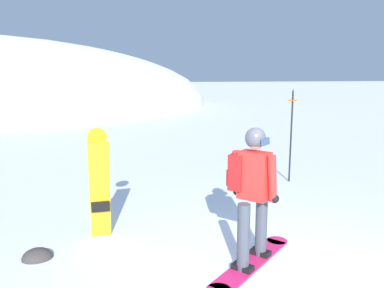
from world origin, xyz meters
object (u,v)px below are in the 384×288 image
(snowboarder_main, at_px, (252,192))
(piste_marker_near, at_px, (291,129))
(rock_mid, at_px, (240,158))
(spare_snowboard, at_px, (100,186))
(rock_dark, at_px, (37,258))

(snowboarder_main, xyz_separation_m, piste_marker_near, (2.40, 3.25, 0.25))
(snowboarder_main, bearing_deg, piste_marker_near, 53.57)
(snowboarder_main, relative_size, piste_marker_near, 0.83)
(rock_mid, bearing_deg, spare_snowboard, -131.05)
(snowboarder_main, height_order, spare_snowboard, snowboarder_main)
(rock_dark, relative_size, rock_mid, 0.61)
(snowboarder_main, relative_size, spare_snowboard, 1.07)
(spare_snowboard, xyz_separation_m, piste_marker_near, (4.16, 2.09, 0.36))
(piste_marker_near, distance_m, rock_mid, 2.81)
(spare_snowboard, bearing_deg, piste_marker_near, 26.67)
(rock_dark, xyz_separation_m, rock_mid, (4.87, 4.97, 0.00))
(rock_dark, bearing_deg, spare_snowboard, 21.63)
(snowboarder_main, bearing_deg, spare_snowboard, 146.50)
(spare_snowboard, relative_size, rock_mid, 2.55)
(spare_snowboard, bearing_deg, rock_dark, -158.37)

